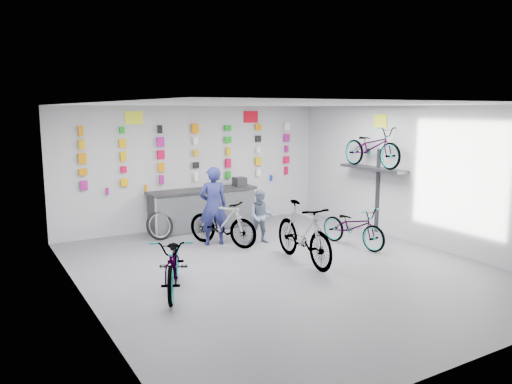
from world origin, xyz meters
TOP-DOWN VIEW (x-y plane):
  - floor at (0.00, 0.00)m, footprint 8.00×8.00m
  - ceiling at (0.00, 0.00)m, footprint 8.00×8.00m
  - wall_back at (0.00, 4.00)m, footprint 7.00×0.00m
  - wall_front at (0.00, -4.00)m, footprint 7.00×0.00m
  - wall_left at (-3.50, 0.00)m, footprint 0.00×8.00m
  - wall_right at (3.50, 0.00)m, footprint 0.00×8.00m
  - counter at (0.00, 3.54)m, footprint 2.70×0.66m
  - merch_wall at (-0.04, 3.93)m, footprint 5.57×0.08m
  - wall_bracket at (3.33, 1.20)m, footprint 0.39×1.90m
  - sign_left at (-1.50, 3.98)m, footprint 0.42×0.02m
  - sign_right at (1.60, 3.98)m, footprint 0.42×0.02m
  - sign_side at (3.48, 1.20)m, footprint 0.02×0.40m
  - bike_left at (-2.18, -0.09)m, footprint 1.35×1.93m
  - bike_center at (0.51, 0.09)m, footprint 0.71×1.99m
  - bike_right at (2.13, 0.50)m, footprint 0.83×1.74m
  - bike_service at (-0.26, 1.98)m, footprint 1.26×1.71m
  - bike_wall at (3.25, 1.20)m, footprint 0.63×1.80m
  - clerk at (-0.39, 2.17)m, footprint 0.70×0.54m
  - customer at (0.57, 1.73)m, footprint 0.72×0.66m
  - spare_wheel at (-1.25, 3.17)m, footprint 0.71×0.40m
  - register at (1.02, 3.55)m, footprint 0.28×0.30m

SIDE VIEW (x-z plane):
  - floor at x=0.00m, z-range 0.00..0.00m
  - spare_wheel at x=-1.25m, z-range -0.01..0.64m
  - bike_right at x=2.13m, z-range 0.00..0.88m
  - bike_left at x=-2.18m, z-range 0.00..0.96m
  - counter at x=0.00m, z-range -0.01..0.99m
  - bike_service at x=-0.26m, z-range 0.00..1.02m
  - bike_center at x=0.51m, z-range 0.00..1.18m
  - customer at x=0.57m, z-range 0.00..1.19m
  - clerk at x=-0.39m, z-range 0.00..1.71m
  - register at x=1.02m, z-range 1.00..1.22m
  - wall_bracket at x=3.33m, z-range 0.46..2.46m
  - wall_back at x=0.00m, z-range -2.00..5.00m
  - wall_front at x=0.00m, z-range -2.00..5.00m
  - wall_left at x=-3.50m, z-range -2.50..5.50m
  - wall_right at x=3.50m, z-range -2.50..5.50m
  - merch_wall at x=-0.04m, z-range 1.03..2.59m
  - bike_wall at x=3.25m, z-range 1.58..2.53m
  - sign_side at x=3.48m, z-range 2.50..2.80m
  - sign_left at x=-1.50m, z-range 2.57..2.87m
  - sign_right at x=1.60m, z-range 2.57..2.87m
  - ceiling at x=0.00m, z-range 3.00..3.00m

